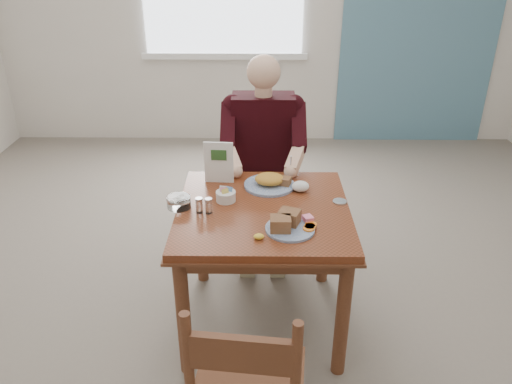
{
  "coord_description": "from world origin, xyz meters",
  "views": [
    {
      "loc": [
        -0.01,
        -2.29,
        2.0
      ],
      "look_at": [
        -0.04,
        0.0,
        0.84
      ],
      "focal_mm": 35.0,
      "sensor_mm": 36.0,
      "label": 1
    }
  ],
  "objects_px": {
    "diner": "(263,147)",
    "far_plate": "(271,182)",
    "near_plate": "(288,224)",
    "chair_far": "(263,187)",
    "table": "(263,226)"
  },
  "relations": [
    {
      "from": "table",
      "to": "near_plate",
      "type": "height_order",
      "value": "near_plate"
    },
    {
      "from": "near_plate",
      "to": "diner",
      "type": "bearing_deg",
      "value": 97.44
    },
    {
      "from": "chair_far",
      "to": "table",
      "type": "bearing_deg",
      "value": -90.0
    },
    {
      "from": "near_plate",
      "to": "far_plate",
      "type": "xyz_separation_m",
      "value": [
        -0.08,
        0.47,
        -0.0
      ]
    },
    {
      "from": "diner",
      "to": "near_plate",
      "type": "relative_size",
      "value": 5.07
    },
    {
      "from": "table",
      "to": "chair_far",
      "type": "relative_size",
      "value": 0.97
    },
    {
      "from": "table",
      "to": "diner",
      "type": "xyz_separation_m",
      "value": [
        0.0,
        0.71,
        0.17
      ]
    },
    {
      "from": "chair_far",
      "to": "diner",
      "type": "distance_m",
      "value": 0.34
    },
    {
      "from": "diner",
      "to": "far_plate",
      "type": "distance_m",
      "value": 0.46
    },
    {
      "from": "table",
      "to": "far_plate",
      "type": "relative_size",
      "value": 2.55
    },
    {
      "from": "chair_far",
      "to": "far_plate",
      "type": "bearing_deg",
      "value": -85.69
    },
    {
      "from": "table",
      "to": "far_plate",
      "type": "xyz_separation_m",
      "value": [
        0.04,
        0.25,
        0.14
      ]
    },
    {
      "from": "chair_far",
      "to": "near_plate",
      "type": "bearing_deg",
      "value": -83.21
    },
    {
      "from": "near_plate",
      "to": "far_plate",
      "type": "distance_m",
      "value": 0.47
    },
    {
      "from": "table",
      "to": "chair_far",
      "type": "distance_m",
      "value": 0.81
    }
  ]
}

